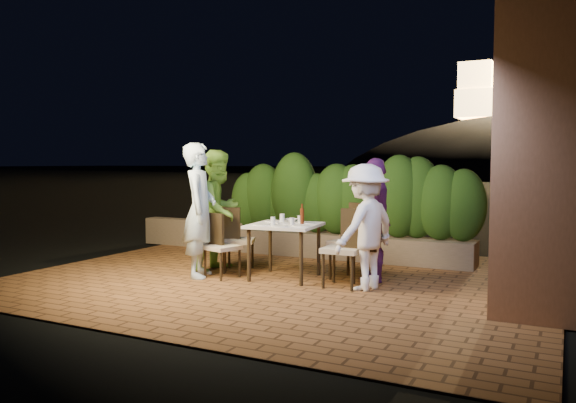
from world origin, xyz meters
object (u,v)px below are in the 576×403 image
Objects in this scene: diner_blue at (200,210)px; chair_left_front at (222,246)px; diner_purple at (375,220)px; chair_left_back at (239,239)px; dining_table at (285,251)px; chair_right_front at (343,248)px; beer_bottle at (302,214)px; bowl at (291,220)px; diner_green at (219,210)px; chair_right_back at (351,241)px; diner_white at (365,227)px; parapet_lamp at (212,217)px.

chair_left_front is at bearing -99.00° from diner_blue.
chair_left_front is 2.12m from diner_purple.
chair_left_back is 0.56× the size of diner_purple.
dining_table is 0.54× the size of diner_purple.
chair_right_front is at bearing -41.34° from diner_purple.
chair_left_back reaches higher than chair_left_front.
diner_blue reaches higher than dining_table.
beer_bottle is (0.21, 0.11, 0.51)m from dining_table.
diner_blue is (-0.26, -0.61, 0.46)m from chair_left_back.
dining_table is 0.92m from chair_right_front.
chair_left_back is at bearing -170.59° from bowl.
diner_green reaches higher than chair_left_back.
chair_left_front is at bearing -106.72° from chair_left_back.
chair_right_back is 2.12m from diner_blue.
diner_blue reaches higher than bowl.
diner_white is (0.99, -0.26, -0.10)m from beer_bottle.
chair_left_back is 0.52m from diner_green.
diner_white is at bearing -20.57° from bowl.
chair_left_back is 0.92× the size of chair_right_front.
chair_right_front is at bearing -30.94° from parapet_lamp.
parapet_lamp is (-3.32, 1.56, 0.05)m from chair_right_back.
diner_purple reaches higher than dining_table.
chair_left_back is at bearing -100.71° from diner_purple.
chair_right_back reaches higher than parapet_lamp.
chair_right_back reaches higher than beer_bottle.
beer_bottle is 1.15m from chair_left_back.
beer_bottle is at bearing -92.56° from diner_blue.
bowl is at bearing 58.31° from chair_left_front.
chair_right_back is 7.49× the size of parapet_lamp.
diner_green is 1.07× the size of diner_purple.
chair_left_front is 0.50× the size of diner_green.
diner_purple is at bearing -16.33° from chair_left_back.
chair_left_back is 0.59× the size of diner_white.
parapet_lamp is (-1.63, 1.70, 0.11)m from chair_left_back.
chair_right_front is 0.96× the size of chair_right_back.
bowl is at bearing -102.69° from diner_purple.
chair_right_front reaches higher than dining_table.
dining_table is 5.19× the size of bowl.
chair_left_front is at bearing -86.04° from diner_purple.
parapet_lamp is at bearing 39.00° from diner_green.
dining_table is at bearing -35.57° from chair_left_back.
beer_bottle is 0.27× the size of chair_right_front.
bowl is at bearing -91.71° from diner_white.
chair_left_back is 0.50× the size of diner_blue.
chair_right_back reaches higher than dining_table.
diner_white is at bearing -28.98° from parapet_lamp.
diner_blue is (-0.31, -0.08, 0.49)m from chair_left_front.
beer_bottle is at bearing 40.01° from chair_left_front.
parapet_lamp is (-2.42, 1.56, -0.20)m from bowl.
parapet_lamp is at bearing 142.70° from dining_table.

